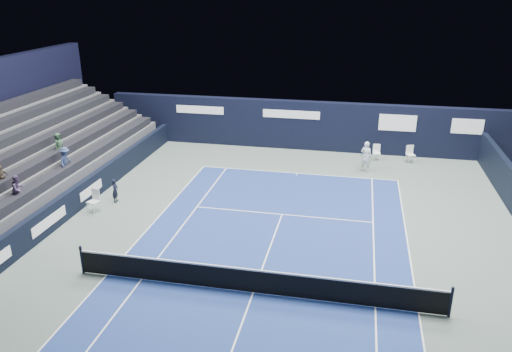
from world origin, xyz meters
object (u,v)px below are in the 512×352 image
at_px(line_judge_chair, 94,199).
at_px(tennis_player, 366,156).
at_px(folding_chair_back_a, 377,149).
at_px(tennis_net, 253,280).
at_px(folding_chair_back_b, 410,153).

height_order(line_judge_chair, tennis_player, tennis_player).
relative_size(folding_chair_back_a, tennis_net, 0.08).
height_order(folding_chair_back_a, line_judge_chair, line_judge_chair).
bearing_deg(folding_chair_back_a, tennis_player, -112.38).
distance_m(folding_chair_back_b, line_judge_chair, 18.08).
distance_m(tennis_net, tennis_player, 13.60).
bearing_deg(tennis_net, folding_chair_back_b, 67.36).
distance_m(folding_chair_back_b, tennis_net, 16.44).
height_order(folding_chair_back_b, tennis_net, tennis_net).
xyz_separation_m(folding_chair_back_a, folding_chair_back_b, (1.96, -0.03, -0.06)).
relative_size(folding_chair_back_a, line_judge_chair, 0.90).
xyz_separation_m(folding_chair_back_b, tennis_net, (-6.33, -15.17, -0.08)).
relative_size(tennis_net, tennis_player, 7.37).
bearing_deg(tennis_player, tennis_net, -105.93).
distance_m(folding_chair_back_a, line_judge_chair, 16.51).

